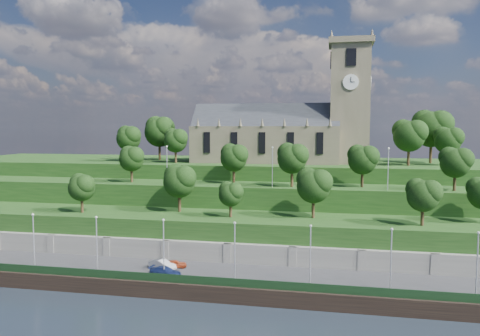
% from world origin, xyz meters
% --- Properties ---
extents(ground, '(320.00, 320.00, 0.00)m').
position_xyz_m(ground, '(0.00, 0.00, 0.00)').
color(ground, black).
rests_on(ground, ground).
extents(promenade, '(160.00, 12.00, 2.00)m').
position_xyz_m(promenade, '(0.00, 6.00, 1.00)').
color(promenade, '#2D2D30').
rests_on(promenade, ground).
extents(quay_wall, '(160.00, 0.50, 2.20)m').
position_xyz_m(quay_wall, '(0.00, -0.05, 1.10)').
color(quay_wall, black).
rests_on(quay_wall, ground).
extents(fence, '(160.00, 0.10, 1.20)m').
position_xyz_m(fence, '(0.00, 0.60, 2.60)').
color(fence, '#173419').
rests_on(fence, promenade).
extents(retaining_wall, '(160.00, 2.10, 5.00)m').
position_xyz_m(retaining_wall, '(0.00, 11.97, 2.50)').
color(retaining_wall, slate).
rests_on(retaining_wall, ground).
extents(embankment_lower, '(160.00, 12.00, 8.00)m').
position_xyz_m(embankment_lower, '(0.00, 18.00, 4.00)').
color(embankment_lower, '#1A3B13').
rests_on(embankment_lower, ground).
extents(embankment_upper, '(160.00, 10.00, 12.00)m').
position_xyz_m(embankment_upper, '(0.00, 29.00, 6.00)').
color(embankment_upper, '#1A3B13').
rests_on(embankment_upper, ground).
extents(hilltop, '(160.00, 32.00, 15.00)m').
position_xyz_m(hilltop, '(0.00, 50.00, 7.50)').
color(hilltop, '#1A3B13').
rests_on(hilltop, ground).
extents(church, '(38.60, 12.35, 27.60)m').
position_xyz_m(church, '(0.79, 45.98, 22.52)').
color(church, brown).
rests_on(church, hilltop).
extents(trees_lower, '(70.64, 9.18, 8.34)m').
position_xyz_m(trees_lower, '(2.03, 18.37, 13.11)').
color(trees_lower, '#322213').
rests_on(trees_lower, embankment_lower).
extents(trees_upper, '(64.45, 8.26, 8.00)m').
position_xyz_m(trees_upper, '(3.64, 28.20, 17.19)').
color(trees_upper, '#322213').
rests_on(trees_upper, embankment_upper).
extents(trees_hilltop, '(74.43, 16.42, 11.61)m').
position_xyz_m(trees_hilltop, '(4.86, 45.88, 21.73)').
color(trees_hilltop, '#322213').
rests_on(trees_hilltop, hilltop).
extents(lamp_posts_promenade, '(60.36, 0.36, 8.30)m').
position_xyz_m(lamp_posts_promenade, '(-2.00, 2.50, 6.76)').
color(lamp_posts_promenade, '#B2B2B7').
rests_on(lamp_posts_promenade, promenade).
extents(lamp_posts_upper, '(40.36, 0.36, 7.34)m').
position_xyz_m(lamp_posts_upper, '(-0.00, 26.00, 16.27)').
color(lamp_posts_upper, '#B2B2B7').
rests_on(lamp_posts_upper, embankment_upper).
extents(car_left, '(3.74, 2.71, 1.18)m').
position_xyz_m(car_left, '(-12.04, 7.14, 2.59)').
color(car_left, '#9E391A').
rests_on(car_left, promenade).
extents(car_middle, '(4.51, 2.90, 1.40)m').
position_xyz_m(car_middle, '(-13.61, 6.14, 2.70)').
color(car_middle, '#98979C').
rests_on(car_middle, promenade).
extents(car_right, '(4.78, 2.39, 1.33)m').
position_xyz_m(car_right, '(-12.01, 3.06, 2.67)').
color(car_right, navy).
rests_on(car_right, promenade).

